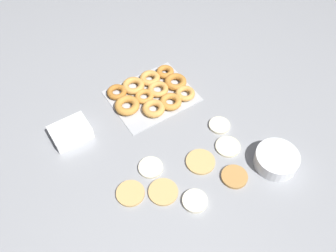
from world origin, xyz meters
name	(u,v)px	position (x,y,z in m)	size (l,w,h in m)	color
ground_plane	(170,151)	(0.00, 0.00, 0.00)	(3.00, 3.00, 0.00)	gray
pancake_0	(163,192)	(0.12, 0.14, 0.01)	(0.11, 0.11, 0.01)	tan
pancake_1	(200,162)	(-0.07, 0.11, 0.01)	(0.12, 0.12, 0.01)	tan
pancake_2	(151,168)	(0.11, 0.03, 0.01)	(0.10, 0.10, 0.01)	beige
pancake_3	(228,147)	(-0.21, 0.11, 0.01)	(0.10, 0.10, 0.01)	beige
pancake_4	(130,193)	(0.23, 0.08, 0.01)	(0.11, 0.11, 0.01)	tan
pancake_5	(195,201)	(0.04, 0.24, 0.01)	(0.09, 0.09, 0.02)	silver
pancake_6	(219,125)	(-0.25, 0.01, 0.01)	(0.09, 0.09, 0.01)	beige
pancake_7	(234,177)	(-0.14, 0.24, 0.01)	(0.10, 0.10, 0.01)	#B27F42
donut_tray	(152,93)	(-0.10, -0.31, 0.02)	(0.37, 0.30, 0.04)	#ADAFB5
batter_bowl	(276,160)	(-0.32, 0.28, 0.03)	(0.17, 0.17, 0.06)	white
container_stack	(71,132)	(0.30, -0.29, 0.03)	(0.16, 0.12, 0.06)	white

